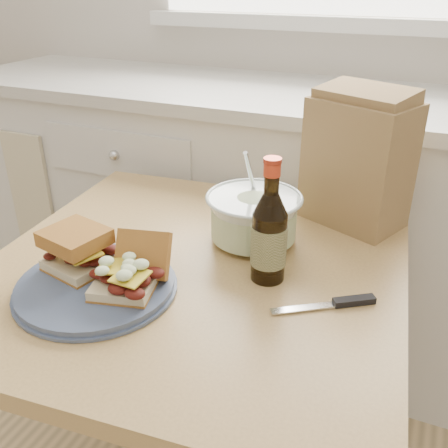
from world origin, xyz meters
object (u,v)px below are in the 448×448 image
at_px(plate, 96,286).
at_px(beer_bottle, 269,236).
at_px(paper_bag, 358,164).
at_px(coleslaw_bowl, 254,219).
at_px(dining_table, 196,303).

height_order(plate, beer_bottle, beer_bottle).
distance_m(beer_bottle, paper_bag, 0.35).
distance_m(coleslaw_bowl, paper_bag, 0.29).
relative_size(dining_table, plate, 3.09).
xyz_separation_m(dining_table, plate, (-0.13, -0.17, 0.12)).
bearing_deg(coleslaw_bowl, dining_table, -119.49).
relative_size(plate, beer_bottle, 1.19).
height_order(beer_bottle, paper_bag, paper_bag).
height_order(dining_table, beer_bottle, beer_bottle).
bearing_deg(plate, beer_bottle, 31.05).
bearing_deg(paper_bag, coleslaw_bowl, -109.99).
xyz_separation_m(dining_table, paper_bag, (0.27, 0.34, 0.26)).
height_order(dining_table, coleslaw_bowl, coleslaw_bowl).
height_order(coleslaw_bowl, paper_bag, paper_bag).
bearing_deg(beer_bottle, dining_table, 178.14).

